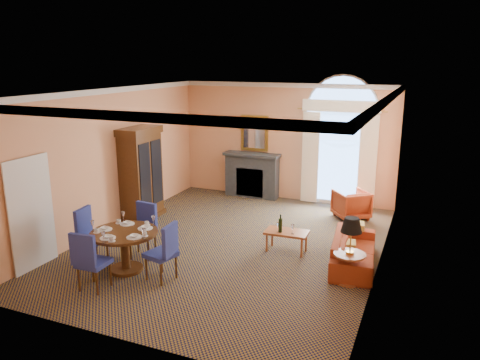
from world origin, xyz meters
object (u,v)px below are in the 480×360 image
at_px(armoire, 141,175).
at_px(armchair, 351,204).
at_px(coffee_table, 286,232).
at_px(dining_table, 125,241).
at_px(sofa, 354,250).
at_px(side_table, 350,242).

distance_m(armoire, armchair, 5.19).
bearing_deg(coffee_table, armoire, 168.03).
xyz_separation_m(armoire, dining_table, (1.42, -2.65, -0.51)).
relative_size(armchair, coffee_table, 0.88).
xyz_separation_m(armoire, coffee_table, (3.89, -0.66, -0.67)).
bearing_deg(armoire, sofa, -8.08).
relative_size(armoire, coffee_table, 2.55).
relative_size(armoire, dining_table, 1.84).
relative_size(sofa, armchair, 2.53).
xyz_separation_m(armchair, side_table, (0.56, -3.51, 0.41)).
bearing_deg(sofa, coffee_table, 80.34).
distance_m(armoire, sofa, 5.38).
bearing_deg(armchair, armoire, -16.48).
height_order(sofa, side_table, side_table).
bearing_deg(coffee_table, dining_table, -143.53).
bearing_deg(armchair, sofa, 62.04).
distance_m(armchair, coffee_table, 2.75).
bearing_deg(sofa, side_table, 177.33).
height_order(dining_table, coffee_table, dining_table).
bearing_deg(dining_table, side_table, 15.55).
distance_m(dining_table, sofa, 4.31).
bearing_deg(dining_table, coffee_table, 38.77).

